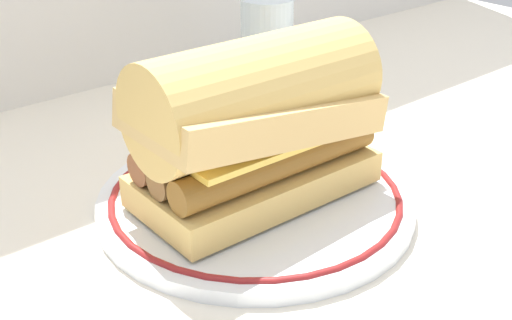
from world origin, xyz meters
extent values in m
plane|color=silver|center=(0.00, 0.00, 0.00)|extent=(1.50, 1.50, 0.00)
cylinder|color=white|center=(-0.03, 0.00, 0.01)|extent=(0.26, 0.26, 0.01)
torus|color=maroon|center=(-0.03, 0.00, 0.01)|extent=(0.24, 0.24, 0.01)
cube|color=#DCB664|center=(-0.03, 0.00, 0.03)|extent=(0.20, 0.10, 0.03)
cylinder|color=brown|center=(-0.03, -0.03, 0.05)|extent=(0.19, 0.03, 0.03)
cylinder|color=brown|center=(-0.03, 0.00, 0.05)|extent=(0.19, 0.03, 0.03)
cylinder|color=brown|center=(-0.02, 0.03, 0.05)|extent=(0.19, 0.03, 0.03)
cube|color=#EFC64C|center=(-0.03, 0.00, 0.07)|extent=(0.16, 0.10, 0.01)
cube|color=#DAB16A|center=(-0.03, 0.00, 0.09)|extent=(0.20, 0.10, 0.05)
cylinder|color=#D9B363|center=(-0.03, 0.00, 0.10)|extent=(0.20, 0.09, 0.09)
cylinder|color=silver|center=(0.14, 0.18, 0.06)|extent=(0.06, 0.06, 0.12)
cylinder|color=gold|center=(0.14, 0.18, 0.03)|extent=(0.05, 0.05, 0.06)
camera|label=1|loc=(-0.34, -0.37, 0.29)|focal=47.29mm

